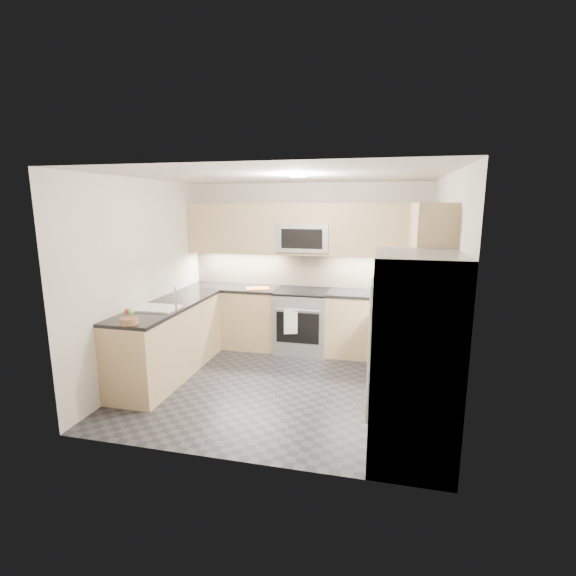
% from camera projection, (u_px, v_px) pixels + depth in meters
% --- Properties ---
extents(floor, '(3.60, 3.20, 0.00)m').
position_uv_depth(floor, '(282.00, 385.00, 5.14)').
color(floor, black).
rests_on(floor, ground).
extents(ceiling, '(3.60, 3.20, 0.02)m').
position_uv_depth(ceiling, '(281.00, 175.00, 4.64)').
color(ceiling, beige).
rests_on(ceiling, wall_back).
extents(wall_back, '(3.60, 0.02, 2.50)m').
position_uv_depth(wall_back, '(307.00, 266.00, 6.42)').
color(wall_back, beige).
rests_on(wall_back, floor).
extents(wall_front, '(3.60, 0.02, 2.50)m').
position_uv_depth(wall_front, '(233.00, 322.00, 3.36)').
color(wall_front, beige).
rests_on(wall_front, floor).
extents(wall_left, '(0.02, 3.20, 2.50)m').
position_uv_depth(wall_left, '(144.00, 279.00, 5.29)').
color(wall_left, beige).
rests_on(wall_left, floor).
extents(wall_right, '(0.02, 3.20, 2.50)m').
position_uv_depth(wall_right, '(443.00, 293.00, 4.49)').
color(wall_right, beige).
rests_on(wall_right, floor).
extents(base_cab_back_left, '(1.42, 0.60, 0.90)m').
position_uv_depth(base_cab_back_left, '(234.00, 317.00, 6.53)').
color(base_cab_back_left, tan).
rests_on(base_cab_back_left, floor).
extents(base_cab_back_right, '(1.42, 0.60, 0.90)m').
position_uv_depth(base_cab_back_right, '(376.00, 326.00, 6.04)').
color(base_cab_back_right, tan).
rests_on(base_cab_back_right, floor).
extents(base_cab_right, '(0.60, 1.70, 0.90)m').
position_uv_depth(base_cab_right, '(409.00, 356.00, 4.85)').
color(base_cab_right, tan).
rests_on(base_cab_right, floor).
extents(base_cab_peninsula, '(0.60, 2.00, 0.90)m').
position_uv_depth(base_cab_peninsula, '(169.00, 341.00, 5.38)').
color(base_cab_peninsula, tan).
rests_on(base_cab_peninsula, floor).
extents(countertop_back_left, '(1.42, 0.63, 0.04)m').
position_uv_depth(countertop_back_left, '(234.00, 288.00, 6.44)').
color(countertop_back_left, black).
rests_on(countertop_back_left, base_cab_back_left).
extents(countertop_back_right, '(1.42, 0.63, 0.04)m').
position_uv_depth(countertop_back_right, '(377.00, 294.00, 5.95)').
color(countertop_back_right, black).
rests_on(countertop_back_right, base_cab_back_right).
extents(countertop_right, '(0.63, 1.70, 0.04)m').
position_uv_depth(countertop_right, '(412.00, 317.00, 4.76)').
color(countertop_right, black).
rests_on(countertop_right, base_cab_right).
extents(countertop_peninsula, '(0.63, 2.00, 0.04)m').
position_uv_depth(countertop_peninsula, '(167.00, 306.00, 5.29)').
color(countertop_peninsula, black).
rests_on(countertop_peninsula, base_cab_peninsula).
extents(upper_cab_back, '(3.60, 0.35, 0.75)m').
position_uv_depth(upper_cab_back, '(305.00, 229.00, 6.14)').
color(upper_cab_back, tan).
rests_on(upper_cab_back, wall_back).
extents(upper_cab_right, '(0.35, 1.95, 0.75)m').
position_uv_depth(upper_cab_right, '(427.00, 237.00, 4.67)').
color(upper_cab_right, tan).
rests_on(upper_cab_right, wall_right).
extents(backsplash_back, '(3.60, 0.01, 0.51)m').
position_uv_depth(backsplash_back, '(306.00, 270.00, 6.42)').
color(backsplash_back, tan).
rests_on(backsplash_back, wall_back).
extents(backsplash_right, '(0.01, 2.30, 0.51)m').
position_uv_depth(backsplash_right, '(437.00, 290.00, 4.93)').
color(backsplash_right, tan).
rests_on(backsplash_right, wall_right).
extents(gas_range, '(0.76, 0.65, 0.91)m').
position_uv_depth(gas_range, '(302.00, 321.00, 6.26)').
color(gas_range, gray).
rests_on(gas_range, floor).
extents(range_cooktop, '(0.76, 0.65, 0.03)m').
position_uv_depth(range_cooktop, '(302.00, 292.00, 6.17)').
color(range_cooktop, black).
rests_on(range_cooktop, gas_range).
extents(oven_door_glass, '(0.62, 0.02, 0.45)m').
position_uv_depth(oven_door_glass, '(298.00, 328.00, 5.95)').
color(oven_door_glass, black).
rests_on(oven_door_glass, gas_range).
extents(oven_handle, '(0.60, 0.02, 0.02)m').
position_uv_depth(oven_handle, '(297.00, 310.00, 5.88)').
color(oven_handle, '#B2B5BA').
rests_on(oven_handle, gas_range).
extents(microwave, '(0.76, 0.40, 0.40)m').
position_uv_depth(microwave, '(304.00, 238.00, 6.14)').
color(microwave, '#9EA1A5').
rests_on(microwave, upper_cab_back).
extents(microwave_door, '(0.60, 0.01, 0.28)m').
position_uv_depth(microwave_door, '(302.00, 239.00, 5.94)').
color(microwave_door, black).
rests_on(microwave_door, microwave).
extents(refrigerator, '(0.70, 0.90, 1.80)m').
position_uv_depth(refrigerator, '(414.00, 358.00, 3.54)').
color(refrigerator, gray).
rests_on(refrigerator, floor).
extents(fridge_handle_left, '(0.02, 0.02, 1.20)m').
position_uv_depth(fridge_handle_left, '(369.00, 357.00, 3.44)').
color(fridge_handle_left, '#B2B5BA').
rests_on(fridge_handle_left, refrigerator).
extents(fridge_handle_right, '(0.02, 0.02, 1.20)m').
position_uv_depth(fridge_handle_right, '(370.00, 343.00, 3.78)').
color(fridge_handle_right, '#B2B5BA').
rests_on(fridge_handle_right, refrigerator).
extents(sink_basin, '(0.52, 0.38, 0.16)m').
position_uv_depth(sink_basin, '(157.00, 314.00, 5.06)').
color(sink_basin, white).
rests_on(sink_basin, base_cab_peninsula).
extents(faucet, '(0.03, 0.03, 0.28)m').
position_uv_depth(faucet, '(175.00, 299.00, 4.96)').
color(faucet, silver).
rests_on(faucet, countertop_peninsula).
extents(utensil_bowl, '(0.32, 0.32, 0.14)m').
position_uv_depth(utensil_bowl, '(398.00, 290.00, 5.79)').
color(utensil_bowl, green).
rests_on(utensil_bowl, countertop_back_right).
extents(cutting_board, '(0.41, 0.34, 0.01)m').
position_uv_depth(cutting_board, '(258.00, 288.00, 6.25)').
color(cutting_board, '#C35D12').
rests_on(cutting_board, countertop_back_left).
extents(fruit_basket, '(0.19, 0.19, 0.07)m').
position_uv_depth(fruit_basket, '(129.00, 321.00, 4.40)').
color(fruit_basket, '#8C5F41').
rests_on(fruit_basket, countertop_peninsula).
extents(fruit_apple, '(0.06, 0.06, 0.06)m').
position_uv_depth(fruit_apple, '(127.00, 311.00, 4.48)').
color(fruit_apple, red).
rests_on(fruit_apple, fruit_basket).
extents(fruit_pear, '(0.07, 0.07, 0.07)m').
position_uv_depth(fruit_pear, '(131.00, 311.00, 4.47)').
color(fruit_pear, '#57C153').
rests_on(fruit_pear, fruit_basket).
extents(dish_towel_check, '(0.18, 0.08, 0.36)m').
position_uv_depth(dish_towel_check, '(291.00, 322.00, 5.91)').
color(dish_towel_check, white).
rests_on(dish_towel_check, oven_handle).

